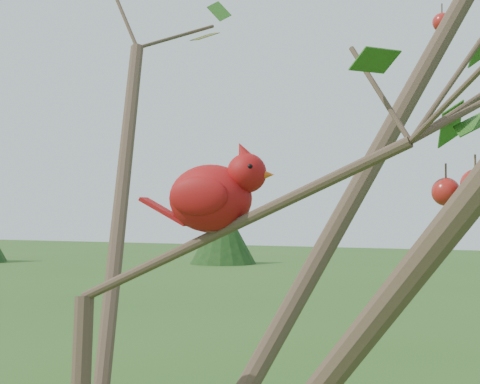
# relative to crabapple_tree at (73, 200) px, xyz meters

# --- Properties ---
(crabapple_tree) EXTENTS (2.35, 2.05, 2.95)m
(crabapple_tree) POSITION_rel_crabapple_tree_xyz_m (0.00, 0.00, 0.00)
(crabapple_tree) COLOR #3F2D22
(crabapple_tree) RESTS_ON ground
(cardinal) EXTENTS (0.23, 0.13, 0.16)m
(cardinal) POSITION_rel_crabapple_tree_xyz_m (0.20, 0.10, 0.01)
(cardinal) COLOR #A2130D
(cardinal) RESTS_ON ground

